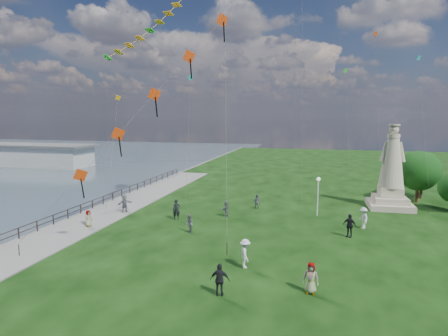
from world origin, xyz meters
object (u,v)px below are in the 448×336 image
(statue, at_px, (391,177))
(person_4, at_px, (311,278))
(lamppost, at_px, (318,188))
(person_9, at_px, (349,225))
(person_2, at_px, (245,254))
(person_11, at_px, (226,209))
(person_6, at_px, (176,210))
(pier_pavilion, at_px, (25,155))
(person_10, at_px, (88,219))
(person_3, at_px, (220,280))
(person_8, at_px, (363,218))
(person_5, at_px, (125,205))
(person_7, at_px, (257,201))
(person_1, at_px, (189,224))

(statue, height_order, person_4, statue)
(lamppost, xyz_separation_m, person_9, (2.56, -6.02, -1.82))
(person_2, height_order, person_11, person_2)
(lamppost, distance_m, person_6, 13.89)
(pier_pavilion, xyz_separation_m, person_10, (39.09, -35.70, -1.11))
(person_3, xyz_separation_m, person_4, (4.82, 1.56, -0.04))
(lamppost, relative_size, person_10, 2.65)
(statue, distance_m, person_8, 9.50)
(lamppost, height_order, person_5, lamppost)
(person_4, distance_m, person_7, 19.26)
(person_5, relative_size, person_6, 0.91)
(pier_pavilion, height_order, person_2, pier_pavilion)
(person_11, bearing_deg, person_10, -46.61)
(person_6, bearing_deg, person_11, 4.19)
(person_11, bearing_deg, person_6, -49.79)
(person_2, bearing_deg, person_11, -2.14)
(person_5, xyz_separation_m, person_10, (-0.62, -5.24, -0.15))
(person_5, relative_size, person_7, 1.15)
(pier_pavilion, xyz_separation_m, person_6, (45.69, -31.41, -0.87))
(person_4, bearing_deg, person_9, 80.82)
(person_7, relative_size, person_9, 0.79)
(person_4, xyz_separation_m, person_11, (-8.43, 14.30, -0.11))
(person_4, height_order, person_9, person_9)
(person_1, distance_m, person_9, 13.15)
(person_2, height_order, person_3, person_2)
(pier_pavilion, distance_m, person_10, 52.95)
(statue, relative_size, person_2, 4.65)
(person_1, xyz_separation_m, person_8, (14.32, 5.01, 0.15))
(person_5, relative_size, person_8, 0.93)
(person_6, bearing_deg, person_4, -67.10)
(person_8, bearing_deg, person_4, -36.23)
(person_7, bearing_deg, person_2, 102.75)
(pier_pavilion, relative_size, person_7, 19.66)
(person_4, relative_size, person_10, 1.22)
(lamppost, bearing_deg, person_1, -141.48)
(person_9, height_order, person_10, person_9)
(person_1, bearing_deg, pier_pavilion, -155.47)
(person_4, distance_m, person_5, 22.76)
(person_2, relative_size, person_9, 0.99)
(pier_pavilion, xyz_separation_m, person_7, (52.33, -25.16, -1.08))
(person_2, relative_size, person_8, 1.02)
(person_3, relative_size, person_4, 1.04)
(person_10, xyz_separation_m, person_11, (10.89, 6.56, 0.06))
(person_4, bearing_deg, pier_pavilion, 148.69)
(person_7, bearing_deg, pier_pavilion, -19.67)
(lamppost, relative_size, person_9, 2.00)
(pier_pavilion, height_order, person_8, pier_pavilion)
(lamppost, xyz_separation_m, person_11, (-8.64, -2.46, -1.99))
(person_11, bearing_deg, person_3, 25.16)
(pier_pavilion, relative_size, person_1, 18.93)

